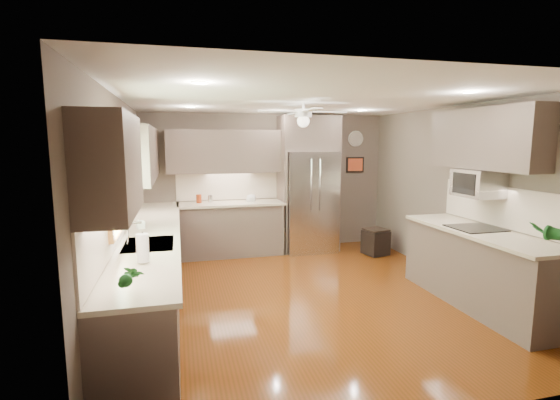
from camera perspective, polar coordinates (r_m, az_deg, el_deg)
name	(u,v)px	position (r m, az deg, el deg)	size (l,w,h in m)	color
floor	(309,295)	(5.47, 4.06, -13.22)	(5.00, 5.00, 0.00)	#50290A
ceiling	(311,100)	(5.11, 4.35, 13.85)	(5.00, 5.00, 0.00)	white
wall_back	(267,182)	(7.54, -1.80, 2.53)	(4.50, 4.50, 0.00)	brown
wall_front	(427,253)	(2.93, 19.93, -7.04)	(4.50, 4.50, 0.00)	brown
wall_left	(121,208)	(4.93, -21.48, -1.06)	(5.00, 5.00, 0.00)	brown
wall_right	(462,195)	(6.23, 24.26, 0.61)	(5.00, 5.00, 0.00)	brown
canister_a	(199,199)	(7.13, -11.34, 0.19)	(0.09, 0.09, 0.15)	maroon
canister_b	(210,199)	(7.17, -9.79, 0.19)	(0.08, 0.08, 0.13)	silver
soap_bottle	(141,224)	(5.03, -19.01, -3.25)	(0.09, 0.09, 0.19)	white
potted_plant_left	(131,277)	(2.99, -20.25, -10.09)	(0.15, 0.10, 0.29)	#18551D
potted_plant_right	(545,232)	(4.80, 33.25, -3.76)	(0.19, 0.15, 0.34)	#18551D
bowl	(251,200)	(7.22, -4.05, -0.01)	(0.20, 0.20, 0.05)	beige
left_run	(152,267)	(5.21, -17.57, -9.03)	(0.65, 4.70, 1.45)	brown
back_run	(231,228)	(7.25, -6.88, -3.88)	(1.85, 0.65, 1.45)	brown
uppers	(242,151)	(5.61, -5.31, 6.91)	(4.50, 4.70, 0.95)	brown
window	(116,186)	(4.39, -22.11, 1.79)	(0.05, 1.12, 0.92)	#BFF2B2
sink	(149,247)	(4.47, -17.98, -6.27)	(0.50, 0.70, 0.32)	silver
refrigerator	(309,186)	(7.40, 4.08, 1.93)	(1.06, 0.75, 2.45)	silver
right_run	(480,267)	(5.57, 26.31, -8.39)	(0.70, 2.20, 1.45)	brown
microwave	(478,183)	(5.64, 26.06, 2.13)	(0.43, 0.55, 0.34)	silver
ceiling_fan	(303,115)	(5.39, 3.30, 11.78)	(1.18, 1.18, 0.32)	white
recessed_lights	(298,103)	(5.48, 2.58, 13.42)	(2.84, 3.14, 0.01)	white
wall_clock	(356,139)	(8.05, 10.60, 8.46)	(0.30, 0.03, 0.30)	white
framed_print	(355,165)	(8.05, 10.52, 4.90)	(0.36, 0.03, 0.30)	black
stool	(376,242)	(7.40, 13.30, -5.74)	(0.44, 0.44, 0.46)	black
paper_towel	(143,248)	(3.74, -18.76, -6.38)	(0.11, 0.11, 0.27)	white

